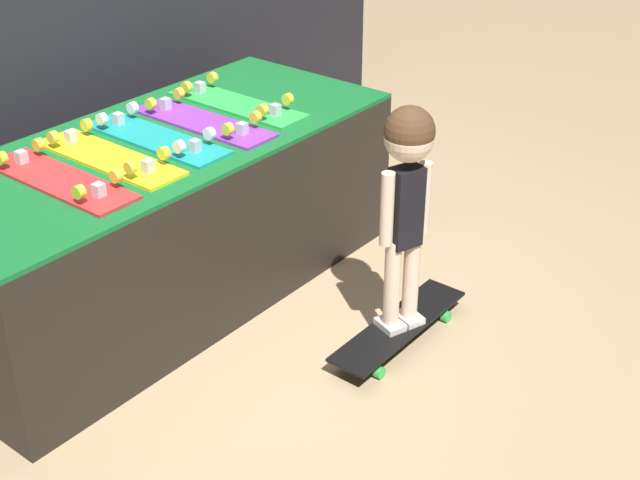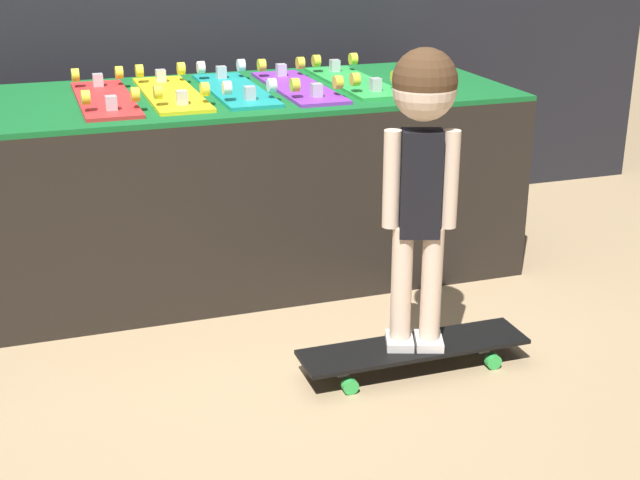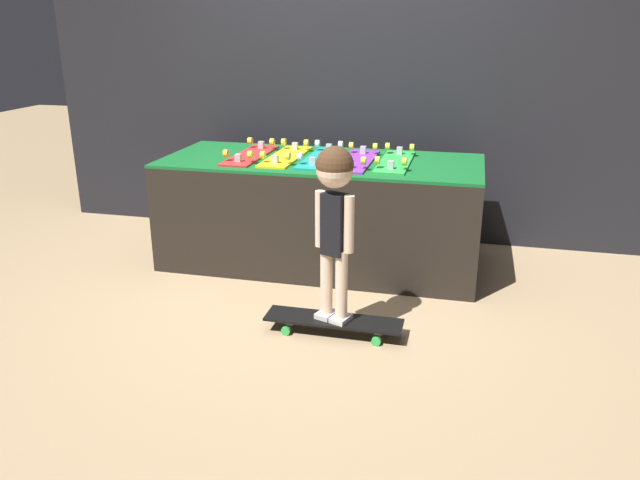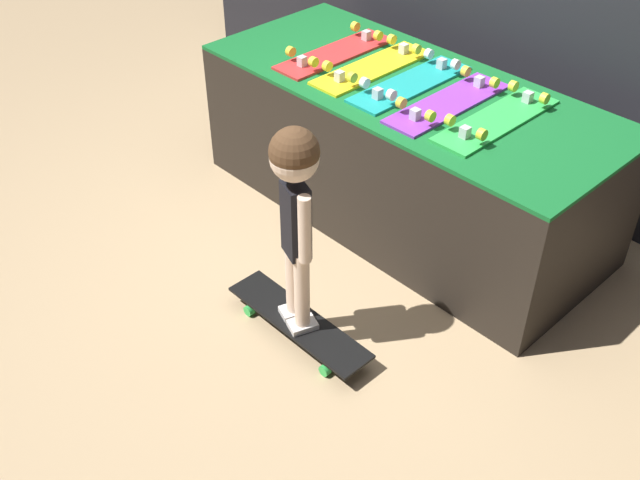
% 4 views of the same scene
% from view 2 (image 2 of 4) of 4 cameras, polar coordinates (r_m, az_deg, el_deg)
% --- Properties ---
extents(ground_plane, '(16.00, 16.00, 0.00)m').
position_cam_2_polar(ground_plane, '(3.44, -2.99, -4.87)').
color(ground_plane, tan).
extents(display_rack, '(2.23, 0.94, 0.77)m').
position_cam_2_polar(display_rack, '(3.77, -5.28, 3.69)').
color(display_rack, black).
rests_on(display_rack, ground_plane).
extents(skateboard_red_on_rack, '(0.21, 0.74, 0.09)m').
position_cam_2_polar(skateboard_red_on_rack, '(3.58, -13.62, 8.91)').
color(skateboard_red_on_rack, red).
rests_on(skateboard_red_on_rack, display_rack).
extents(skateboard_yellow_on_rack, '(0.21, 0.74, 0.09)m').
position_cam_2_polar(skateboard_yellow_on_rack, '(3.63, -9.52, 9.34)').
color(skateboard_yellow_on_rack, yellow).
rests_on(skateboard_yellow_on_rack, display_rack).
extents(skateboard_teal_on_rack, '(0.21, 0.74, 0.09)m').
position_cam_2_polar(skateboard_teal_on_rack, '(3.68, -5.47, 9.68)').
color(skateboard_teal_on_rack, teal).
rests_on(skateboard_teal_on_rack, display_rack).
extents(skateboard_purple_on_rack, '(0.21, 0.74, 0.09)m').
position_cam_2_polar(skateboard_purple_on_rack, '(3.72, -1.43, 9.89)').
color(skateboard_purple_on_rack, purple).
rests_on(skateboard_purple_on_rack, display_rack).
extents(skateboard_green_on_rack, '(0.21, 0.74, 0.09)m').
position_cam_2_polar(skateboard_green_on_rack, '(3.83, 2.18, 10.20)').
color(skateboard_green_on_rack, green).
rests_on(skateboard_green_on_rack, display_rack).
extents(skateboard_on_floor, '(0.79, 0.19, 0.09)m').
position_cam_2_polar(skateboard_on_floor, '(3.04, 6.02, -6.97)').
color(skateboard_on_floor, black).
rests_on(skateboard_on_floor, ground_plane).
extents(child, '(0.23, 0.20, 0.99)m').
position_cam_2_polar(child, '(2.78, 6.56, 6.10)').
color(child, silver).
rests_on(child, skateboard_on_floor).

